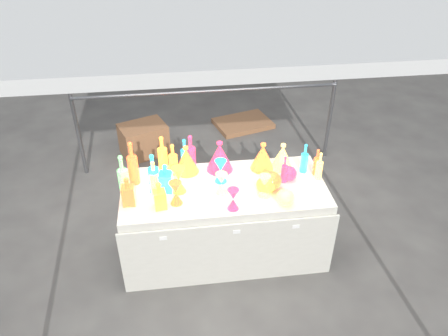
{
  "coord_description": "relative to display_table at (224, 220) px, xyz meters",
  "views": [
    {
      "loc": [
        -0.39,
        -3.05,
        3.05
      ],
      "look_at": [
        0.0,
        0.0,
        0.95
      ],
      "focal_mm": 35.0,
      "sensor_mm": 36.0,
      "label": 1
    }
  ],
  "objects": [
    {
      "name": "bottle_6",
      "position": [
        -0.43,
        0.27,
        0.53
      ],
      "size": [
        0.1,
        0.1,
        0.31
      ],
      "primitive_type": null,
      "rotation": [
        0.0,
        0.0,
        0.23
      ],
      "color": "red",
      "rests_on": "display_table"
    },
    {
      "name": "cardboard_box_flat",
      "position": [
        0.59,
        2.44,
        -0.34
      ],
      "size": [
        0.89,
        0.74,
        0.07
      ],
      "primitive_type": "cube",
      "rotation": [
        0.0,
        0.0,
        0.28
      ],
      "color": "#9C6A46",
      "rests_on": "ground"
    },
    {
      "name": "bottle_1",
      "position": [
        -0.32,
        0.35,
        0.53
      ],
      "size": [
        0.08,
        0.08,
        0.31
      ],
      "primitive_type": null,
      "rotation": [
        0.0,
        0.0,
        -0.12
      ],
      "color": "#1A8418",
      "rests_on": "display_table"
    },
    {
      "name": "cardboard_box_closed",
      "position": [
        -0.8,
        1.87,
        -0.17
      ],
      "size": [
        0.67,
        0.58,
        0.41
      ],
      "primitive_type": "cube",
      "rotation": [
        0.0,
        0.0,
        0.37
      ],
      "color": "#9C6A46",
      "rests_on": "ground"
    },
    {
      "name": "globe_0",
      "position": [
        0.34,
        -0.11,
        0.44
      ],
      "size": [
        0.22,
        0.22,
        0.13
      ],
      "primitive_type": null,
      "rotation": [
        0.0,
        0.0,
        0.42
      ],
      "color": "red",
      "rests_on": "display_table"
    },
    {
      "name": "bottle_3",
      "position": [
        -0.26,
        0.34,
        0.55
      ],
      "size": [
        0.1,
        0.1,
        0.35
      ],
      "primitive_type": null,
      "rotation": [
        0.0,
        0.0,
        0.09
      ],
      "color": "#1B2FA1",
      "rests_on": "display_table"
    },
    {
      "name": "decanter_1",
      "position": [
        -0.81,
        -0.12,
        0.51
      ],
      "size": [
        0.1,
        0.1,
        0.26
      ],
      "primitive_type": null,
      "rotation": [
        0.0,
        0.0,
        -0.0
      ],
      "color": "orange",
      "rests_on": "display_table"
    },
    {
      "name": "bottle_0",
      "position": [
        -0.52,
        0.36,
        0.55
      ],
      "size": [
        0.09,
        0.09,
        0.35
      ],
      "primitive_type": null,
      "rotation": [
        0.0,
        0.0,
        0.06
      ],
      "color": "red",
      "rests_on": "display_table"
    },
    {
      "name": "decanter_2",
      "position": [
        -0.5,
        0.02,
        0.51
      ],
      "size": [
        0.13,
        0.13,
        0.27
      ],
      "primitive_type": null,
      "rotation": [
        0.0,
        0.0,
        -0.16
      ],
      "color": "#1A8418",
      "rests_on": "display_table"
    },
    {
      "name": "display_table",
      "position": [
        0.0,
        0.0,
        0.0
      ],
      "size": [
        1.84,
        0.83,
        0.75
      ],
      "color": "silver",
      "rests_on": "ground"
    },
    {
      "name": "bottle_8",
      "position": [
        0.75,
        0.15,
        0.52
      ],
      "size": [
        0.09,
        0.09,
        0.3
      ],
      "primitive_type": null,
      "rotation": [
        0.0,
        0.0,
        -0.37
      ],
      "color": "#1A8418",
      "rests_on": "display_table"
    },
    {
      "name": "bottle_4",
      "position": [
        -0.6,
        -0.0,
        0.54
      ],
      "size": [
        0.08,
        0.08,
        0.33
      ],
      "primitive_type": null,
      "rotation": [
        0.0,
        0.0,
        0.11
      ],
      "color": "#168E7E",
      "rests_on": "display_table"
    },
    {
      "name": "hourglass_2",
      "position": [
        0.32,
        -0.16,
        0.48
      ],
      "size": [
        0.11,
        0.11,
        0.2
      ],
      "primitive_type": null,
      "rotation": [
        0.0,
        0.0,
        -0.11
      ],
      "color": "#168E7E",
      "rests_on": "display_table"
    },
    {
      "name": "hourglass_4",
      "position": [
        -0.39,
        -0.01,
        0.5
      ],
      "size": [
        0.13,
        0.13,
        0.24
      ],
      "primitive_type": null,
      "rotation": [
        0.0,
        0.0,
        -0.1
      ],
      "color": "red",
      "rests_on": "display_table"
    },
    {
      "name": "lampshade_1",
      "position": [
        0.39,
        0.26,
        0.51
      ],
      "size": [
        0.23,
        0.23,
        0.26
      ],
      "primitive_type": null,
      "rotation": [
        0.0,
        0.0,
        0.03
      ],
      "color": "yellow",
      "rests_on": "display_table"
    },
    {
      "name": "hourglass_5",
      "position": [
        -0.02,
        0.1,
        0.48
      ],
      "size": [
        0.14,
        0.14,
        0.22
      ],
      "primitive_type": null,
      "rotation": [
        0.0,
        0.0,
        -0.39
      ],
      "color": "#1A8418",
      "rests_on": "display_table"
    },
    {
      "name": "globe_1",
      "position": [
        0.47,
        -0.3,
        0.44
      ],
      "size": [
        0.18,
        0.18,
        0.12
      ],
      "primitive_type": null,
      "rotation": [
        0.0,
        0.0,
        0.16
      ],
      "color": "#168E7E",
      "rests_on": "display_table"
    },
    {
      "name": "globe_2",
      "position": [
        0.4,
        -0.07,
        0.45
      ],
      "size": [
        0.24,
        0.24,
        0.15
      ],
      "primitive_type": null,
      "rotation": [
        0.0,
        0.0,
        0.37
      ],
      "color": "orange",
      "rests_on": "display_table"
    },
    {
      "name": "hourglass_0",
      "position": [
        -0.42,
        -0.17,
        0.48
      ],
      "size": [
        0.12,
        0.12,
        0.21
      ],
      "primitive_type": null,
      "rotation": [
        0.0,
        0.0,
        0.16
      ],
      "color": "orange",
      "rests_on": "display_table"
    },
    {
      "name": "bottle_7",
      "position": [
        -0.6,
        0.01,
        0.57
      ],
      "size": [
        0.12,
        0.12,
        0.38
      ],
      "primitive_type": null,
      "rotation": [
        0.0,
        0.0,
        -0.33
      ],
      "color": "#1A8418",
      "rests_on": "display_table"
    },
    {
      "name": "bottle_2",
      "position": [
        -0.78,
        0.17,
        0.59
      ],
      "size": [
        0.09,
        0.09,
        0.42
      ],
      "primitive_type": null,
      "rotation": [
        0.0,
        0.0,
        0.03
      ],
      "color": "orange",
      "rests_on": "display_table"
    },
    {
      "name": "globe_3",
      "position": [
        0.59,
        0.05,
        0.43
      ],
      "size": [
        0.19,
        0.19,
        0.12
      ],
      "primitive_type": null,
      "rotation": [
        0.0,
        0.0,
        0.41
      ],
      "color": "#1B2FA1",
      "rests_on": "display_table"
    },
    {
      "name": "bottle_9",
      "position": [
        0.86,
        0.1,
        0.51
      ],
      "size": [
        0.07,
        0.07,
        0.26
      ],
      "primitive_type": null,
      "rotation": [
        0.0,
        0.0,
        0.12
      ],
      "color": "orange",
      "rests_on": "display_table"
    },
    {
      "name": "hourglass_3",
      "position": [
        -0.03,
        -0.08,
        0.48
      ],
      "size": [
        0.11,
        0.11,
        0.2
      ],
      "primitive_type": null,
      "rotation": [
        0.0,
        0.0,
        -0.05
      ],
      "color": "#D32ACA",
      "rests_on": "display_table"
    },
    {
      "name": "bottle_11",
      "position": [
        0.86,
        0.03,
        0.51
      ],
      "size": [
        0.08,
        0.08,
        0.27
      ],
      "primitive_type": null,
      "rotation": [
        0.0,
        0.0,
        0.29
      ],
      "color": "#168E7E",
      "rests_on": "display_table"
    },
    {
      "name": "decanter_0",
      "position": [
        -0.56,
        -0.2,
        0.5
      ],
      "size": [
        0.11,
        0.11,
        0.25
      ],
      "primitive_type": null,
      "rotation": [
        0.0,
        0.0,
        0.17
      ],
      "color": "red",
      "rests_on": "display_table"
    },
    {
      "name": "ground",
      "position": [
        -0.0,
        0.01,
        -0.37
      ],
      "size": [
        80.0,
        80.0,
        0.0
      ],
      "primitive_type": "plane",
      "color": "slate",
      "rests_on": "ground"
    },
    {
      "name": "bottle_10",
      "position": [
        0.54,
        0.02,
        0.51
      ],
      "size": [
        0.08,
        0.08,
        0.26
      ],
      "primitive_type": null,
      "rotation": [
        0.0,
        0.0,
        -0.38
      ],
      "color": "#1B2FA1",
      "rests_on": "display_table"
    },
    {
      "name": "lampshade_2",
      "position": [
        -0.0,
        0.29,
        0.52
      ],
      "size": [
        0.32,
        0.32,
        0.29
      ],
      "primitive_type": null,
      "rotation": [
        0.0,
        0.0,
        -0.37
      ],
      "color": "#1B2FA1",
      "rests_on": "display_table"
    },
    {
      "name": "lampshade_0",
      "position": [
        -0.31,
        0.29,
        0.51
      ],
      "size": [
        0.26,
        0.26,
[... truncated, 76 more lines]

